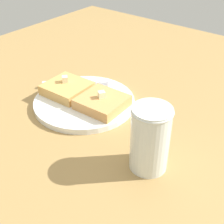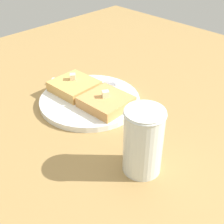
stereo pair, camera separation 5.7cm
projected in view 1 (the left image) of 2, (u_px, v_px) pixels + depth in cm
name	position (u px, v px, depth cm)	size (l,w,h in cm)	color
table_surface	(112.00, 99.00, 73.84)	(107.34, 107.34, 2.22)	#A07C47
plate	(84.00, 101.00, 69.28)	(22.31, 22.31, 1.28)	white
toast_slice_left	(102.00, 102.00, 65.89)	(9.34, 8.98, 2.25)	tan
toast_slice_middle	(67.00, 88.00, 70.79)	(9.34, 8.98, 2.25)	tan
butter_pat_primary	(102.00, 95.00, 64.96)	(1.41, 1.27, 1.41)	#F7EFC4
butter_pat_secondary	(65.00, 79.00, 70.59)	(1.41, 1.27, 1.41)	beige
fork	(79.00, 83.00, 74.67)	(13.85, 10.48, 0.36)	silver
syrup_jar	(150.00, 142.00, 50.62)	(6.68, 6.68, 11.72)	#3C1307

